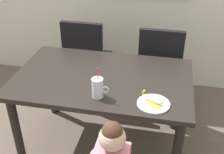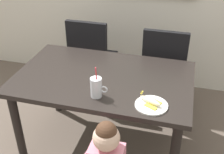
{
  "view_description": "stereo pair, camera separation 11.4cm",
  "coord_description": "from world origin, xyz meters",
  "px_view_note": "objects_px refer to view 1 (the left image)",
  "views": [
    {
      "loc": [
        0.48,
        -1.93,
        1.94
      ],
      "look_at": [
        0.1,
        -0.09,
        0.8
      ],
      "focal_mm": 46.01,
      "sensor_mm": 36.0,
      "label": 1
    },
    {
      "loc": [
        0.59,
        -1.91,
        1.94
      ],
      "look_at": [
        0.1,
        -0.09,
        0.8
      ],
      "focal_mm": 46.01,
      "sensor_mm": 36.0,
      "label": 2
    }
  ],
  "objects_px": {
    "dining_chair_left": "(86,56)",
    "snack_plate": "(153,104)",
    "dining_chair_right": "(160,65)",
    "dining_table": "(103,87)",
    "milk_cup": "(98,89)",
    "peeled_banana": "(153,100)"
  },
  "relations": [
    {
      "from": "snack_plate",
      "to": "dining_table",
      "type": "bearing_deg",
      "value": 145.64
    },
    {
      "from": "dining_table",
      "to": "snack_plate",
      "type": "height_order",
      "value": "snack_plate"
    },
    {
      "from": "dining_table",
      "to": "milk_cup",
      "type": "distance_m",
      "value": 0.33
    },
    {
      "from": "milk_cup",
      "to": "snack_plate",
      "type": "height_order",
      "value": "milk_cup"
    },
    {
      "from": "dining_table",
      "to": "dining_chair_right",
      "type": "relative_size",
      "value": 1.49
    },
    {
      "from": "milk_cup",
      "to": "dining_chair_right",
      "type": "bearing_deg",
      "value": 66.91
    },
    {
      "from": "dining_table",
      "to": "snack_plate",
      "type": "relative_size",
      "value": 6.22
    },
    {
      "from": "snack_plate",
      "to": "dining_chair_left",
      "type": "bearing_deg",
      "value": 128.3
    },
    {
      "from": "milk_cup",
      "to": "snack_plate",
      "type": "xyz_separation_m",
      "value": [
        0.4,
        -0.02,
        -0.06
      ]
    },
    {
      "from": "dining_chair_left",
      "to": "milk_cup",
      "type": "bearing_deg",
      "value": 111.32
    },
    {
      "from": "dining_table",
      "to": "peeled_banana",
      "type": "bearing_deg",
      "value": -33.68
    },
    {
      "from": "dining_chair_left",
      "to": "peeled_banana",
      "type": "height_order",
      "value": "dining_chair_left"
    },
    {
      "from": "dining_chair_right",
      "to": "snack_plate",
      "type": "distance_m",
      "value": 0.98
    },
    {
      "from": "dining_chair_left",
      "to": "dining_chair_right",
      "type": "xyz_separation_m",
      "value": [
        0.78,
        -0.04,
        0.0
      ]
    },
    {
      "from": "dining_table",
      "to": "milk_cup",
      "type": "height_order",
      "value": "milk_cup"
    },
    {
      "from": "dining_table",
      "to": "peeled_banana",
      "type": "height_order",
      "value": "peeled_banana"
    },
    {
      "from": "dining_table",
      "to": "dining_chair_right",
      "type": "bearing_deg",
      "value": 56.68
    },
    {
      "from": "dining_chair_left",
      "to": "milk_cup",
      "type": "distance_m",
      "value": 1.08
    },
    {
      "from": "peeled_banana",
      "to": "dining_chair_left",
      "type": "bearing_deg",
      "value": 128.35
    },
    {
      "from": "dining_chair_left",
      "to": "snack_plate",
      "type": "height_order",
      "value": "dining_chair_left"
    },
    {
      "from": "dining_table",
      "to": "peeled_banana",
      "type": "relative_size",
      "value": 8.36
    },
    {
      "from": "snack_plate",
      "to": "peeled_banana",
      "type": "height_order",
      "value": "peeled_banana"
    }
  ]
}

